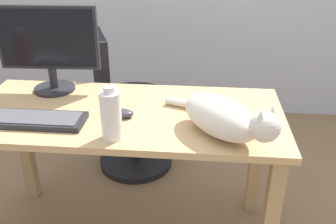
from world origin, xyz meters
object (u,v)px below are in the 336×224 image
object	(u,v)px
office_chair	(126,113)
monitor	(48,46)
spray_bottle	(111,115)
computer_mouse	(121,113)
cat	(224,118)
keyboard	(32,119)

from	to	relation	value
office_chair	monitor	distance (m)	0.74
monitor	spray_bottle	size ratio (longest dim) A/B	2.23
computer_mouse	spray_bottle	xyz separation A→B (m)	(0.00, -0.17, 0.08)
computer_mouse	office_chair	bearing A→B (deg)	100.47
monitor	cat	world-z (taller)	monitor
keyboard	office_chair	bearing A→B (deg)	72.75
spray_bottle	cat	bearing A→B (deg)	7.19
office_chair	cat	distance (m)	1.05
office_chair	monitor	world-z (taller)	monitor
monitor	spray_bottle	bearing A→B (deg)	-47.76
computer_mouse	spray_bottle	distance (m)	0.19
keyboard	spray_bottle	distance (m)	0.38
office_chair	keyboard	world-z (taller)	office_chair
keyboard	computer_mouse	size ratio (longest dim) A/B	4.00
office_chair	keyboard	size ratio (longest dim) A/B	2.05
cat	computer_mouse	xyz separation A→B (m)	(-0.43, 0.12, -0.06)
spray_bottle	office_chair	bearing A→B (deg)	98.52
office_chair	spray_bottle	size ratio (longest dim) A/B	4.18
monitor	keyboard	bearing A→B (deg)	-85.15
keyboard	computer_mouse	world-z (taller)	computer_mouse
keyboard	cat	distance (m)	0.79
monitor	computer_mouse	size ratio (longest dim) A/B	4.37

